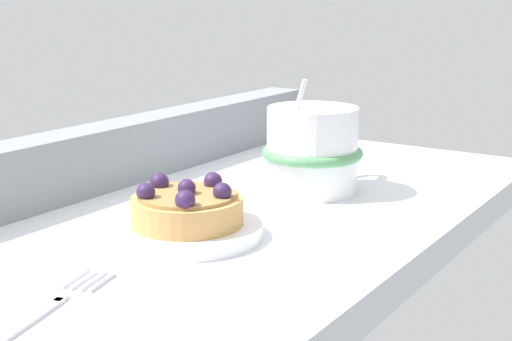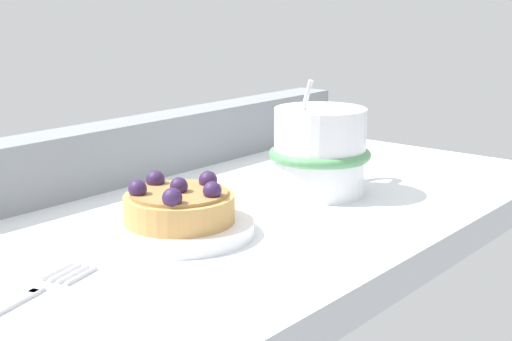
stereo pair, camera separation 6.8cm
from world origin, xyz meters
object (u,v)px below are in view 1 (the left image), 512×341
object	(u,v)px
dessert_plate	(188,231)
dessert_fork	(32,317)
raspberry_tart	(187,207)
coffee_mug	(313,150)

from	to	relation	value
dessert_plate	dessert_fork	distance (cm)	18.31
raspberry_tart	dessert_fork	distance (cm)	18.44
dessert_plate	dessert_fork	world-z (taller)	dessert_plate
dessert_plate	raspberry_tart	bearing A→B (deg)	133.57
raspberry_tart	coffee_mug	world-z (taller)	coffee_mug
raspberry_tart	dessert_fork	size ratio (longest dim) A/B	0.54
raspberry_tart	dessert_fork	xyz separation A→B (cm)	(-18.17, -2.14, -2.31)
dessert_plate	coffee_mug	bearing A→B (deg)	-4.66
dessert_plate	dessert_fork	xyz separation A→B (cm)	(-18.18, -2.13, -0.24)
raspberry_tart	dessert_plate	bearing A→B (deg)	-46.43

